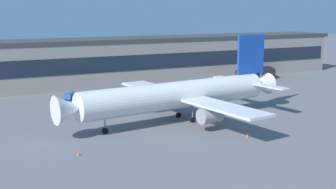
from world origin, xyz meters
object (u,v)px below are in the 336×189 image
Objects in this scene: catering_truck at (247,76)px; traffic_cone_0 at (247,136)px; airliner at (181,95)px; traffic_cone_1 at (78,153)px; fuel_truck at (269,72)px; baggage_tug at (71,96)px.

catering_truck reaches higher than traffic_cone_0.
airliner is 6.90× the size of catering_truck.
airliner is 71.72× the size of traffic_cone_1.
catering_truck reaches higher than fuel_truck.
airliner reaches higher than catering_truck.
catering_truck is 10.39× the size of traffic_cone_1.
catering_truck is 61.17m from traffic_cone_0.
traffic_cone_1 is (-10.90, -44.58, -0.72)m from baggage_tug.
baggage_tug is at bearing 179.87° from catering_truck.
catering_truck is 80.40m from traffic_cone_1.
fuel_truck is (57.00, 39.88, -3.66)m from airliner.
traffic_cone_1 is at bearing -147.65° from fuel_truck.
traffic_cone_0 is 30.20m from traffic_cone_1.
airliner reaches higher than baggage_tug.
baggage_tug is 5.66× the size of traffic_cone_0.
baggage_tug is 52.33m from traffic_cone_0.
traffic_cone_0 is (19.01, -48.75, -0.73)m from baggage_tug.
baggage_tug is at bearing 111.30° from traffic_cone_0.
traffic_cone_0 is at bearing -132.89° from fuel_truck.
traffic_cone_0 is 0.98× the size of traffic_cone_1.
catering_truck is 56.07m from baggage_tug.
catering_truck is (-15.13, -7.55, 0.41)m from fuel_truck.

